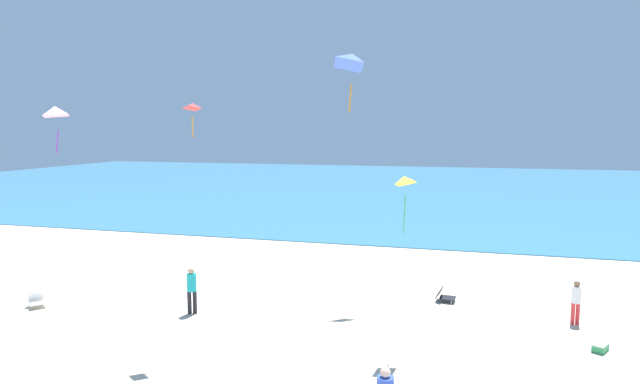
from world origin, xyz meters
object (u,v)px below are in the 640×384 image
at_px(person_3, 192,287).
at_px(kite_yellow, 404,181).
at_px(beach_chair_mid_beach, 444,295).
at_px(kite_blue, 352,60).
at_px(cooler_box, 600,347).
at_px(kite_red, 193,107).
at_px(person_2, 576,299).
at_px(kite_pink, 55,111).
at_px(beach_chair_near_camera, 37,299).

xyz_separation_m(person_3, kite_yellow, (7.02, -0.95, 3.82)).
bearing_deg(beach_chair_mid_beach, kite_blue, -97.76).
distance_m(cooler_box, kite_red, 13.06).
distance_m(cooler_box, kite_yellow, 7.17).
bearing_deg(person_2, beach_chair_mid_beach, 56.18).
xyz_separation_m(kite_pink, kite_blue, (6.72, 0.91, 1.03)).
distance_m(person_3, kite_red, 6.33).
xyz_separation_m(beach_chair_near_camera, person_3, (5.53, 0.78, 0.64)).
bearing_deg(cooler_box, kite_pink, -157.33).
relative_size(person_2, kite_yellow, 0.86).
bearing_deg(cooler_box, beach_chair_near_camera, -176.70).
xyz_separation_m(beach_chair_mid_beach, cooler_box, (4.33, -3.21, -0.10)).
height_order(beach_chair_mid_beach, person_2, person_2).
bearing_deg(person_3, kite_yellow, 58.35).
distance_m(beach_chair_mid_beach, beach_chair_near_camera, 14.23).
height_order(person_3, kite_yellow, kite_yellow).
xyz_separation_m(person_2, kite_yellow, (-5.09, -3.22, 3.91)).
relative_size(beach_chair_near_camera, kite_red, 0.82).
bearing_deg(beach_chair_near_camera, kite_pink, -0.98).
bearing_deg(kite_red, person_2, 22.14).
bearing_deg(person_2, beach_chair_near_camera, 82.46).
bearing_deg(kite_yellow, beach_chair_near_camera, 179.19).
height_order(cooler_box, kite_red, kite_red).
height_order(beach_chair_near_camera, person_2, person_2).
bearing_deg(person_3, beach_chair_mid_beach, 89.39).
bearing_deg(kite_pink, kite_yellow, 29.02).
xyz_separation_m(person_2, kite_red, (-10.75, -4.37, 5.91)).
bearing_deg(kite_red, beach_chair_mid_beach, 39.78).
relative_size(beach_chair_mid_beach, beach_chair_near_camera, 0.89).
bearing_deg(beach_chair_near_camera, beach_chair_mid_beach, 57.02).
xyz_separation_m(cooler_box, kite_pink, (-12.86, -5.37, 6.39)).
xyz_separation_m(kite_red, kite_pink, (-1.84, -3.01, -0.21)).
distance_m(beach_chair_mid_beach, person_3, 8.80).
distance_m(beach_chair_near_camera, kite_pink, 9.13).
bearing_deg(kite_blue, person_3, 146.07).
relative_size(beach_chair_mid_beach, person_2, 0.51).
height_order(person_3, kite_red, kite_red).
xyz_separation_m(beach_chair_near_camera, kite_blue, (11.77, -3.42, 7.28)).
distance_m(person_2, kite_blue, 11.02).
height_order(cooler_box, kite_yellow, kite_yellow).
height_order(person_2, kite_red, kite_red).
height_order(beach_chair_mid_beach, beach_chair_near_camera, beach_chair_near_camera).
bearing_deg(kite_pink, beach_chair_mid_beach, 45.18).
bearing_deg(person_3, cooler_box, 67.28).
bearing_deg(kite_pink, cooler_box, 22.67).
height_order(person_2, kite_pink, kite_pink).
bearing_deg(person_2, kite_red, 94.80).
xyz_separation_m(beach_chair_near_camera, kite_yellow, (12.55, -0.18, 4.46)).
relative_size(person_2, kite_blue, 1.08).
bearing_deg(kite_red, kite_yellow, 11.47).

